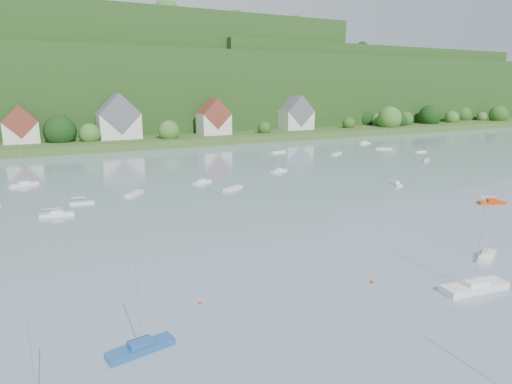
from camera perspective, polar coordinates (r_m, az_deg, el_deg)
far_shore_strip at (r=198.84m, az=-19.18°, el=6.39°), size 600.00×60.00×3.00m
forested_ridge at (r=265.83m, az=-21.67°, el=12.37°), size 620.00×181.22×69.89m
village_building_1 at (r=185.34m, az=-28.11°, el=7.38°), size 12.00×9.36×14.00m
village_building_2 at (r=187.05m, az=-17.31°, el=8.84°), size 16.00×11.44×18.00m
village_building_3 at (r=196.14m, az=-5.49°, el=9.30°), size 13.00×10.40×15.50m
village_building_4 at (r=220.18m, az=5.21°, el=9.77°), size 15.00×10.40×16.50m
near_sailboat_1 at (r=42.58m, az=-14.67°, el=-18.80°), size 6.15×2.62×8.04m
near_sailboat_3 at (r=68.84m, az=27.66°, el=-7.25°), size 5.60×3.81×7.40m
near_sailboat_4 at (r=57.70m, az=26.37°, el=-10.84°), size 8.45×3.34×11.10m
near_sailboat_5 at (r=100.94m, az=28.16°, el=-1.13°), size 5.39×3.65×7.13m
mooring_buoy_1 at (r=59.63m, az=26.82°, el=-10.67°), size 0.43×0.43×0.43m
mooring_buoy_2 at (r=55.74m, az=14.77°, el=-11.28°), size 0.48×0.48×0.48m
mooring_buoy_3 at (r=49.60m, az=-7.15°, el=-14.14°), size 0.40×0.40×0.40m
far_sailboat_cluster at (r=121.24m, az=-9.19°, el=2.45°), size 188.77×71.03×8.71m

